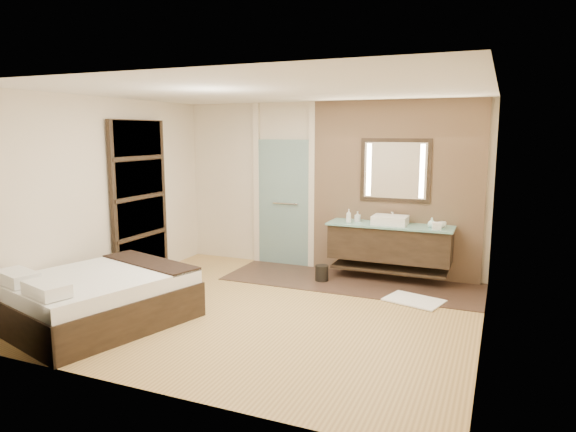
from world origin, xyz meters
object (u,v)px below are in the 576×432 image
at_px(mirror_unit, 395,170).
at_px(vanity, 390,243).
at_px(bed, 99,298).
at_px(waste_bin, 322,273).

bearing_deg(mirror_unit, vanity, -90.00).
bearing_deg(bed, mirror_unit, 66.58).
bearing_deg(waste_bin, vanity, 25.82).
relative_size(bed, waste_bin, 9.11).
relative_size(vanity, bed, 0.82).
distance_m(mirror_unit, bed, 4.51).
bearing_deg(waste_bin, mirror_unit, 36.67).
bearing_deg(bed, vanity, 64.46).
height_order(vanity, bed, vanity).
xyz_separation_m(vanity, mirror_unit, (0.00, 0.24, 1.07)).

